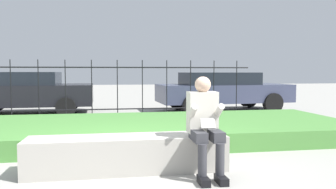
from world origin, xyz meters
TOP-DOWN VIEW (x-y plane):
  - ground_plane at (0.00, 0.00)m, footprint 60.00×60.00m
  - stone_bench at (0.08, 0.00)m, footprint 2.65×0.54m
  - person_seated_reader at (1.05, -0.31)m, footprint 0.42×0.73m
  - grass_berm at (0.00, 2.25)m, footprint 9.40×3.09m
  - iron_fence at (0.00, 4.54)m, footprint 7.40×0.03m
  - car_parked_left at (-2.80, 6.54)m, footprint 4.00×2.11m
  - car_parked_right at (3.53, 6.26)m, footprint 4.53×2.13m

SIDE VIEW (x-z plane):
  - ground_plane at x=0.00m, z-range 0.00..0.00m
  - grass_berm at x=0.00m, z-range 0.00..0.32m
  - stone_bench at x=0.08m, z-range -0.03..0.45m
  - person_seated_reader at x=1.05m, z-range 0.06..1.34m
  - car_parked_left at x=-2.80m, z-range 0.05..1.38m
  - car_parked_right at x=3.53m, z-range 0.06..1.38m
  - iron_fence at x=0.00m, z-range 0.04..1.69m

